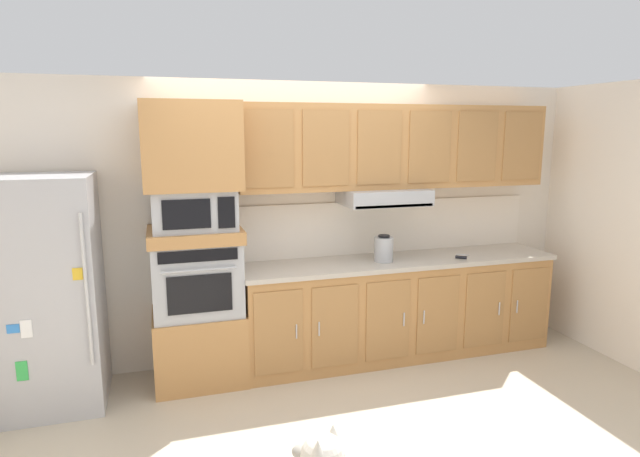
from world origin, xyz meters
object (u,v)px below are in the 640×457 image
refrigerator (46,293)px  built_in_oven (197,276)px  microwave (194,209)px  screwdriver (461,257)px  electric_kettle (384,249)px

refrigerator → built_in_oven: refrigerator is taller
built_in_oven → microwave: microwave is taller
refrigerator → screwdriver: bearing=-1.5°
refrigerator → built_in_oven: size_ratio=2.51×
refrigerator → electric_kettle: (2.74, 0.02, 0.15)m
refrigerator → microwave: 1.25m
built_in_oven → screwdriver: built_in_oven is taller
microwave → screwdriver: microwave is taller
microwave → screwdriver: (2.36, -0.16, -0.53)m
built_in_oven → electric_kettle: (1.64, -0.05, 0.13)m
microwave → refrigerator: bearing=-176.5°
built_in_oven → microwave: (0.00, -0.00, 0.56)m
screwdriver → electric_kettle: bearing=171.0°
microwave → screwdriver: size_ratio=3.82×
built_in_oven → electric_kettle: size_ratio=2.92×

